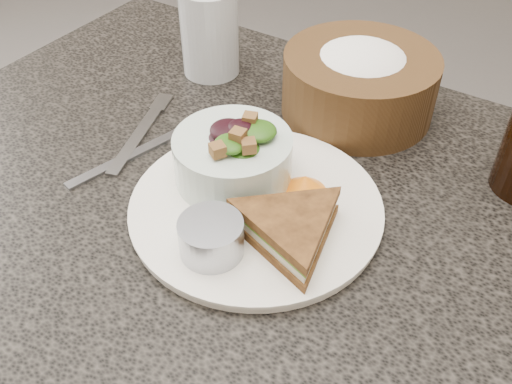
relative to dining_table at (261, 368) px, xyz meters
The scene contains 10 objects.
dining_table is the anchor object (origin of this frame).
dinner_plate 0.38m from the dining_table, 74.77° to the right, with size 0.28×0.28×0.01m, color silver.
sandwich 0.42m from the dining_table, 38.28° to the right, with size 0.14×0.14×0.04m, color brown, non-canonical shape.
salad_bowl 0.43m from the dining_table, behind, with size 0.14×0.14×0.08m, color silver, non-canonical shape.
dressing_ramekin 0.42m from the dining_table, 86.31° to the right, with size 0.07×0.07×0.04m, color #9A9EA8.
orange_wedge 0.40m from the dining_table, 28.26° to the left, with size 0.05×0.05×0.02m, color orange.
fork 0.43m from the dining_table, behind, with size 0.02×0.17×0.00m, color gray.
knife 0.42m from the dining_table, behind, with size 0.01×0.21×0.00m, color gray.
bread_basket 0.49m from the dining_table, 86.48° to the left, with size 0.21×0.21×0.12m, color #462F19, non-canonical shape.
water_glass 0.53m from the dining_table, 137.57° to the left, with size 0.09×0.09×0.13m, color #B4B9BE.
Camera 1 is at (0.26, -0.42, 1.20)m, focal length 40.00 mm.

